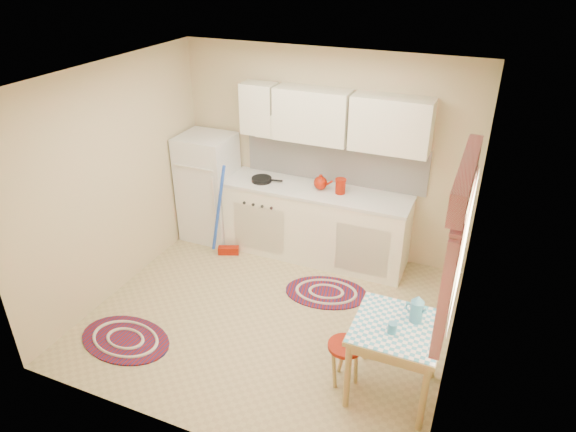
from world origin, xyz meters
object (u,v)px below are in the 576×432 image
object	(u,v)px
table	(393,359)
base_cabinets	(315,224)
stool	(344,363)
fridge	(209,188)

from	to	relation	value
table	base_cabinets	bearing A→B (deg)	126.91
stool	base_cabinets	bearing A→B (deg)	117.21
fridge	base_cabinets	size ratio (longest dim) A/B	0.62
fridge	base_cabinets	distance (m)	1.48
table	stool	world-z (taller)	table
base_cabinets	fridge	bearing A→B (deg)	-178.04
table	stool	distance (m)	0.44
fridge	stool	size ratio (longest dim) A/B	3.33
base_cabinets	stool	size ratio (longest dim) A/B	5.36
base_cabinets	table	xyz separation A→B (m)	(1.38, -1.84, -0.08)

